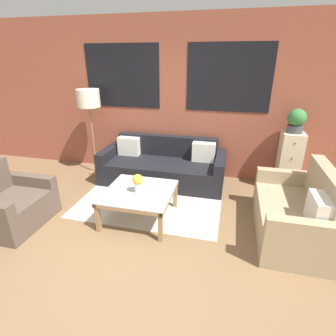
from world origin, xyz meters
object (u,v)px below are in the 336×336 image
object	(u,v)px
armchair_corner	(10,205)
potted_plant	(296,120)
settee_vintage	(296,214)
couch_dark	(163,167)
coffee_table	(139,195)
flower_vase	(138,182)
drawer_cabinet	(289,161)
floor_lamp	(89,101)

from	to	relation	value
armchair_corner	potted_plant	distance (m)	4.40
settee_vintage	couch_dark	bearing A→B (deg)	150.05
coffee_table	flower_vase	size ratio (longest dim) A/B	3.53
couch_dark	drawer_cabinet	bearing A→B (deg)	5.89
couch_dark	floor_lamp	bearing A→B (deg)	177.89
settee_vintage	armchair_corner	xyz separation A→B (m)	(-3.69, -0.63, -0.03)
floor_lamp	flower_vase	xyz separation A→B (m)	(1.38, -1.35, -0.81)
couch_dark	coffee_table	distance (m)	1.27
floor_lamp	couch_dark	bearing A→B (deg)	-2.11
settee_vintage	potted_plant	distance (m)	1.65
potted_plant	couch_dark	bearing A→B (deg)	-174.11
couch_dark	settee_vintage	distance (m)	2.34
couch_dark	potted_plant	size ratio (longest dim) A/B	5.75
couch_dark	coffee_table	xyz separation A→B (m)	(-0.01, -1.26, 0.09)
armchair_corner	drawer_cabinet	bearing A→B (deg)	27.96
coffee_table	flower_vase	bearing A→B (deg)	-83.42
armchair_corner	potted_plant	bearing A→B (deg)	27.96
couch_dark	settee_vintage	world-z (taller)	settee_vintage
coffee_table	drawer_cabinet	size ratio (longest dim) A/B	0.92
armchair_corner	couch_dark	bearing A→B (deg)	47.17
couch_dark	floor_lamp	xyz separation A→B (m)	(-1.39, 0.05, 1.11)
armchair_corner	potted_plant	xyz separation A→B (m)	(3.80, 2.02, 0.92)
settee_vintage	coffee_table	xyz separation A→B (m)	(-2.03, -0.09, 0.06)
coffee_table	drawer_cabinet	world-z (taller)	drawer_cabinet
couch_dark	armchair_corner	distance (m)	2.45
drawer_cabinet	potted_plant	xyz separation A→B (m)	(0.00, 0.00, 0.70)
couch_dark	drawer_cabinet	size ratio (longest dim) A/B	2.19
couch_dark	flower_vase	distance (m)	1.33
potted_plant	flower_vase	world-z (taller)	potted_plant
floor_lamp	flower_vase	bearing A→B (deg)	-44.28
settee_vintage	drawer_cabinet	xyz separation A→B (m)	(0.11, 1.39, 0.19)
floor_lamp	drawer_cabinet	distance (m)	3.63
coffee_table	flower_vase	xyz separation A→B (m)	(0.00, -0.03, 0.21)
couch_dark	armchair_corner	size ratio (longest dim) A/B	2.38
settee_vintage	drawer_cabinet	bearing A→B (deg)	85.60
flower_vase	couch_dark	bearing A→B (deg)	89.80
couch_dark	coffee_table	bearing A→B (deg)	-90.39
coffee_table	flower_vase	world-z (taller)	flower_vase
couch_dark	drawer_cabinet	xyz separation A→B (m)	(2.13, 0.22, 0.22)
drawer_cabinet	flower_vase	distance (m)	2.62
armchair_corner	flower_vase	world-z (taller)	armchair_corner
flower_vase	coffee_table	bearing A→B (deg)	96.58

